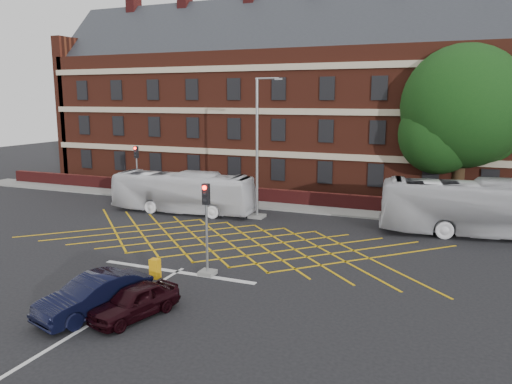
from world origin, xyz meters
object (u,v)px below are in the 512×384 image
at_px(bus_right, 485,208).
at_px(car_maroon, 135,301).
at_px(car_navy, 94,295).
at_px(utility_cabinet, 155,269).
at_px(street_lamp, 258,171).
at_px(bus_left, 183,192).
at_px(deciduous_tree, 462,115).
at_px(traffic_light_near, 207,238).
at_px(traffic_light_far, 137,177).
at_px(direction_signs, 142,179).

bearing_deg(bus_right, car_maroon, 135.82).
height_order(car_navy, utility_cabinet, car_navy).
distance_m(car_maroon, street_lamp, 16.65).
bearing_deg(bus_left, street_lamp, -88.37).
relative_size(car_maroon, deciduous_tree, 0.30).
bearing_deg(car_navy, street_lamp, 107.16).
height_order(traffic_light_near, street_lamp, street_lamp).
bearing_deg(deciduous_tree, street_lamp, -146.97).
bearing_deg(street_lamp, deciduous_tree, 33.03).
height_order(car_navy, street_lamp, street_lamp).
height_order(bus_right, utility_cabinet, bus_right).
xyz_separation_m(bus_left, deciduous_tree, (18.01, 8.58, 5.40)).
xyz_separation_m(car_navy, street_lamp, (-0.15, 16.69, 2.52)).
bearing_deg(traffic_light_far, utility_cabinet, -52.24).
distance_m(traffic_light_far, direction_signs, 1.52).
height_order(bus_left, traffic_light_near, traffic_light_near).
distance_m(car_navy, traffic_light_near, 5.80).
xyz_separation_m(street_lamp, utility_cabinet, (0.10, -12.59, -2.81)).
xyz_separation_m(bus_left, bus_right, (19.68, 1.32, 0.22)).
xyz_separation_m(bus_right, traffic_light_near, (-12.01, -12.15, 0.08)).
bearing_deg(utility_cabinet, direction_signs, 126.54).
distance_m(deciduous_tree, utility_cabinet, 24.92).
bearing_deg(deciduous_tree, bus_left, -154.53).
bearing_deg(utility_cabinet, street_lamp, 90.44).
height_order(bus_right, traffic_light_near, traffic_light_near).
xyz_separation_m(bus_left, traffic_light_far, (-5.96, 2.91, 0.31)).
bearing_deg(bus_right, deciduous_tree, 4.55).
xyz_separation_m(deciduous_tree, direction_signs, (-24.49, -4.29, -5.48)).
bearing_deg(traffic_light_near, car_maroon, -94.34).
relative_size(car_navy, direction_signs, 2.03).
bearing_deg(street_lamp, bus_left, -174.94).
distance_m(bus_left, traffic_light_far, 6.64).
relative_size(bus_left, direction_signs, 4.75).
relative_size(traffic_light_far, direction_signs, 1.94).
bearing_deg(direction_signs, utility_cabinet, -53.46).
relative_size(bus_right, car_navy, 2.70).
height_order(bus_left, car_navy, bus_left).
bearing_deg(car_navy, traffic_light_far, 138.08).
height_order(car_navy, direction_signs, direction_signs).
relative_size(bus_left, car_maroon, 2.90).
relative_size(bus_left, traffic_light_near, 2.44).
xyz_separation_m(traffic_light_near, direction_signs, (-14.14, 15.12, -0.39)).
xyz_separation_m(traffic_light_near, traffic_light_far, (-13.62, 13.74, 0.00)).
bearing_deg(street_lamp, car_navy, -89.48).
distance_m(deciduous_tree, direction_signs, 25.46).
xyz_separation_m(traffic_light_far, street_lamp, (11.53, -2.42, 1.49)).
bearing_deg(street_lamp, car_maroon, -84.03).
bearing_deg(deciduous_tree, traffic_light_near, -118.07).
bearing_deg(traffic_light_near, traffic_light_far, 134.75).
distance_m(traffic_light_far, utility_cabinet, 19.03).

